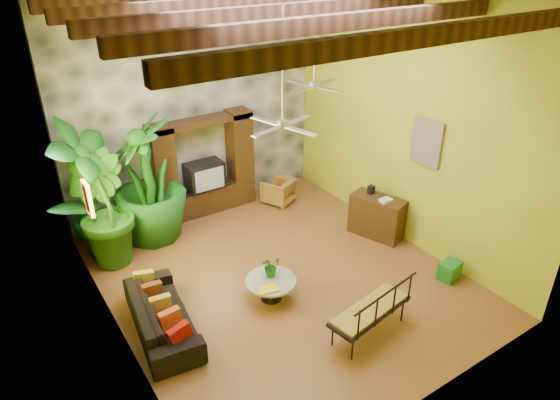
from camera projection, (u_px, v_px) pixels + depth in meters
ground at (279, 276)px, 9.54m from camera, size 7.00×7.00×0.00m
back_wall at (192, 104)px, 10.96m from camera, size 6.00×0.02×5.00m
left_wall at (99, 202)px, 6.91m from camera, size 0.02×7.00×5.00m
right_wall at (406, 123)px, 9.84m from camera, size 0.02×7.00×5.00m
stone_accent_wall at (193, 105)px, 10.91m from camera, size 5.98×0.10×4.98m
ceiling_beams at (279, 12)px, 7.31m from camera, size 5.95×5.36×0.22m
entertainment_center at (204, 173)px, 11.41m from camera, size 2.40×0.55×2.30m
ceiling_fan_front at (283, 112)px, 7.56m from camera, size 1.28×1.28×1.86m
ceiling_fan_back at (314, 74)px, 9.62m from camera, size 1.28×1.28×1.86m
wall_art_mask at (88, 199)px, 7.86m from camera, size 0.06×0.32×0.55m
wall_art_painting at (427, 142)px, 9.47m from camera, size 0.06×0.70×0.90m
sofa at (162, 314)px, 8.11m from camera, size 1.10×2.23×0.62m
wicker_armchair at (279, 191)px, 12.08m from camera, size 0.88×0.89×0.62m
tall_plant_a at (91, 191)px, 9.54m from camera, size 1.82×1.77×2.88m
tall_plant_b at (102, 211)px, 9.50m from camera, size 1.48×1.58×2.27m
tall_plant_c at (148, 181)px, 10.18m from camera, size 1.88×1.88×2.69m
coffee_table at (271, 287)px, 8.85m from camera, size 0.91×0.91×0.40m
centerpiece_plant at (271, 266)px, 8.82m from camera, size 0.40×0.36×0.38m
yellow_tray at (269, 289)px, 8.53m from camera, size 0.35×0.29×0.03m
iron_bench at (374, 309)px, 7.88m from camera, size 1.58×0.79×0.57m
side_console at (377, 217)px, 10.67m from camera, size 0.84×1.23×0.90m
green_bin at (449, 271)px, 9.41m from camera, size 0.45×0.37×0.35m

